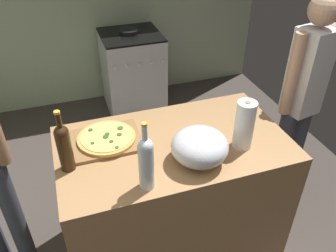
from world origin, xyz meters
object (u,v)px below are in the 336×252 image
pizza (107,138)px  wine_bottle_dark (146,161)px  person_in_red (302,95)px  paper_towel_roll (244,125)px  stove (133,72)px  mixing_bowl (200,147)px  wine_bottle_amber (64,145)px

pizza → wine_bottle_dark: bearing=-73.7°
person_in_red → paper_towel_roll: bearing=-152.2°
wine_bottle_dark → stove: size_ratio=0.42×
wine_bottle_dark → stove: (0.45, 2.25, -0.65)m
mixing_bowl → wine_bottle_amber: size_ratio=0.87×
stove → person_in_red: bearing=-64.3°
paper_towel_roll → wine_bottle_dark: bearing=-166.8°
paper_towel_roll → wine_bottle_dark: 0.63m
mixing_bowl → paper_towel_roll: size_ratio=1.06×
pizza → mixing_bowl: mixing_bowl is taller
paper_towel_roll → person_in_red: 0.78m
pizza → paper_towel_roll: (0.73, -0.28, 0.11)m
pizza → wine_bottle_dark: 0.46m
mixing_bowl → wine_bottle_amber: 0.71m
mixing_bowl → wine_bottle_amber: wine_bottle_amber is taller
person_in_red → wine_bottle_dark: bearing=-158.7°
wine_bottle_dark → stove: bearing=78.6°
mixing_bowl → paper_towel_roll: (0.29, 0.04, 0.05)m
paper_towel_roll → stove: 2.20m
wine_bottle_amber → pizza: bearing=34.7°
pizza → wine_bottle_dark: wine_bottle_dark is taller
stove → person_in_red: size_ratio=0.56×
mixing_bowl → paper_towel_roll: bearing=8.3°
paper_towel_roll → mixing_bowl: bearing=-171.7°
wine_bottle_amber → stove: (0.81, 1.98, -0.64)m
wine_bottle_dark → pizza: bearing=106.3°
wine_bottle_amber → person_in_red: (1.65, 0.24, -0.14)m
mixing_bowl → wine_bottle_dark: bearing=-162.7°
person_in_red → pizza: bearing=-176.9°
pizza → wine_bottle_amber: size_ratio=0.94×
wine_bottle_amber → person_in_red: person_in_red is taller
wine_bottle_dark → person_in_red: (1.29, 0.50, -0.15)m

